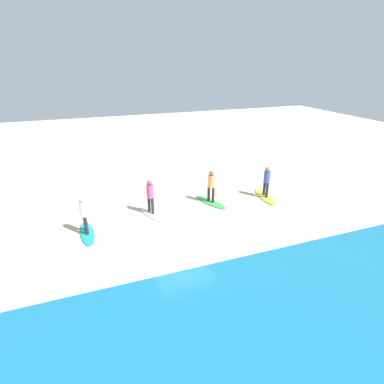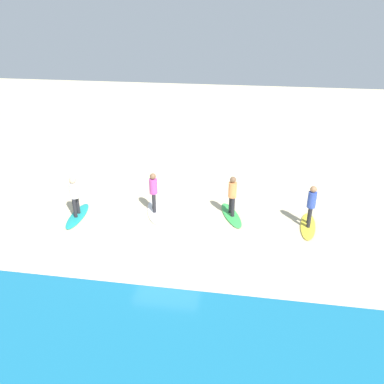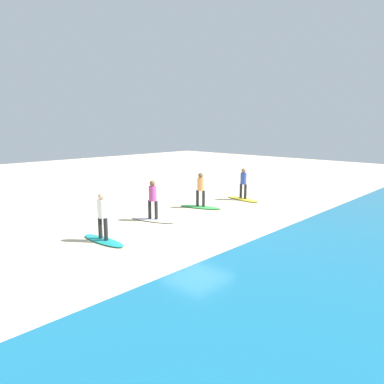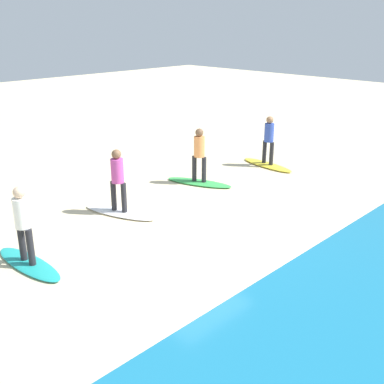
{
  "view_description": "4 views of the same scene",
  "coord_description": "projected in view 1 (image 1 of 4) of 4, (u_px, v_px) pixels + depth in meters",
  "views": [
    {
      "loc": [
        3.63,
        11.26,
        6.8
      ],
      "look_at": [
        -0.83,
        -0.84,
        1.2
      ],
      "focal_mm": 28.73,
      "sensor_mm": 36.0,
      "label": 1
    },
    {
      "loc": [
        -2.77,
        12.03,
        7.76
      ],
      "look_at": [
        -0.63,
        -1.61,
        1.05
      ],
      "focal_mm": 36.4,
      "sensor_mm": 36.0,
      "label": 2
    },
    {
      "loc": [
        10.32,
        9.62,
        3.99
      ],
      "look_at": [
        -0.77,
        -1.0,
        1.09
      ],
      "focal_mm": 33.21,
      "sensor_mm": 36.0,
      "label": 3
    },
    {
      "loc": [
        7.61,
        7.57,
        4.77
      ],
      "look_at": [
        -0.03,
        0.04,
        0.79
      ],
      "focal_mm": 43.77,
      "sensor_mm": 36.0,
      "label": 4
    }
  ],
  "objects": [
    {
      "name": "ground_plane",
      "position": [
        181.0,
        227.0,
        13.55
      ],
      "size": [
        60.0,
        60.0,
        0.0
      ],
      "primitive_type": "plane",
      "color": "beige"
    },
    {
      "name": "surfboard_yellow",
      "position": [
        265.0,
        197.0,
        16.38
      ],
      "size": [
        0.79,
        2.15,
        0.09
      ],
      "primitive_type": "ellipsoid",
      "rotation": [
        0.0,
        0.0,
        1.46
      ],
      "color": "yellow",
      "rests_on": "ground"
    },
    {
      "name": "surfer_yellow",
      "position": [
        267.0,
        179.0,
        15.99
      ],
      "size": [
        0.32,
        0.46,
        1.64
      ],
      "color": "#232328",
      "rests_on": "surfboard_yellow"
    },
    {
      "name": "surfboard_green",
      "position": [
        211.0,
        202.0,
        15.78
      ],
      "size": [
        1.26,
        2.16,
        0.09
      ],
      "primitive_type": "ellipsoid",
      "rotation": [
        0.0,
        0.0,
        1.93
      ],
      "color": "green",
      "rests_on": "ground"
    },
    {
      "name": "surfer_green",
      "position": [
        211.0,
        184.0,
        15.39
      ],
      "size": [
        0.32,
        0.44,
        1.64
      ],
      "color": "#232328",
      "rests_on": "surfboard_green"
    },
    {
      "name": "surfboard_white",
      "position": [
        151.0,
        213.0,
        14.64
      ],
      "size": [
        1.17,
        2.17,
        0.09
      ],
      "primitive_type": "ellipsoid",
      "rotation": [
        0.0,
        0.0,
        1.88
      ],
      "color": "white",
      "rests_on": "ground"
    },
    {
      "name": "surfer_white",
      "position": [
        150.0,
        194.0,
        14.25
      ],
      "size": [
        0.32,
        0.44,
        1.64
      ],
      "color": "#232328",
      "rests_on": "surfboard_white"
    },
    {
      "name": "surfboard_teal",
      "position": [
        87.0,
        233.0,
        12.95
      ],
      "size": [
        0.68,
        2.13,
        0.09
      ],
      "primitive_type": "ellipsoid",
      "rotation": [
        0.0,
        0.0,
        1.63
      ],
      "color": "teal",
      "rests_on": "ground"
    },
    {
      "name": "surfer_teal",
      "position": [
        84.0,
        212.0,
        12.56
      ],
      "size": [
        0.32,
        0.46,
        1.64
      ],
      "color": "#232328",
      "rests_on": "surfboard_teal"
    }
  ]
}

